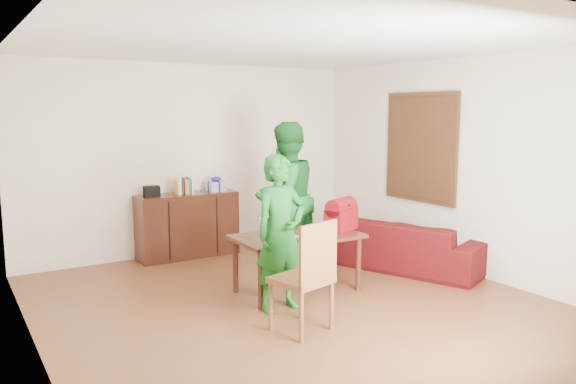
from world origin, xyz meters
TOP-DOWN VIEW (x-y plane):
  - room at (0.01, 0.13)m, footprint 5.20×5.70m
  - table at (0.27, 0.39)m, footprint 1.44×0.85m
  - chair at (-0.32, -0.61)m, footprint 0.58×0.56m
  - person_near at (-0.19, 0.00)m, footprint 0.62×0.43m
  - person_far at (0.58, 1.14)m, footprint 1.07×0.92m
  - laptop at (0.04, 0.37)m, footprint 0.34×0.24m
  - bananas at (0.17, 0.06)m, footprint 0.17×0.13m
  - bottle at (0.34, 0.06)m, footprint 0.06×0.06m
  - red_bag at (0.85, 0.34)m, footprint 0.46×0.36m
  - sofa at (1.95, 0.52)m, footprint 1.61×2.35m

SIDE VIEW (x-z plane):
  - chair at x=-0.32m, z-range -0.22..0.84m
  - sofa at x=1.95m, z-range 0.00..0.64m
  - table at x=0.27m, z-range 0.25..0.91m
  - bananas at x=0.17m, z-range 0.66..0.72m
  - laptop at x=0.04m, z-range 0.59..0.82m
  - bottle at x=0.34m, z-range 0.66..0.83m
  - person_near at x=-0.19m, z-range 0.00..1.61m
  - red_bag at x=0.85m, z-range 0.66..0.96m
  - person_far at x=0.58m, z-range 0.00..1.91m
  - room at x=0.01m, z-range -0.14..2.76m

